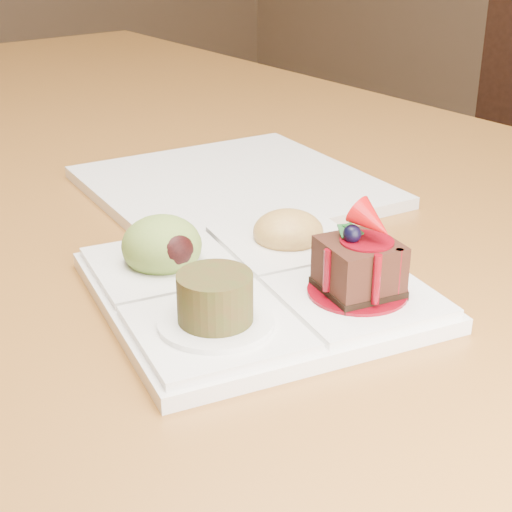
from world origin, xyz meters
TOP-DOWN VIEW (x-y plane):
  - dining_table at (0.00, 0.00)m, footprint 1.00×1.80m
  - sampler_plate at (-0.07, -0.35)m, footprint 0.27×0.27m
  - second_plate at (0.05, -0.15)m, footprint 0.30×0.30m

SIDE VIEW (x-z plane):
  - dining_table at x=0.00m, z-range 0.31..1.06m
  - second_plate at x=0.05m, z-range 0.75..0.76m
  - sampler_plate at x=-0.07m, z-range 0.72..0.81m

